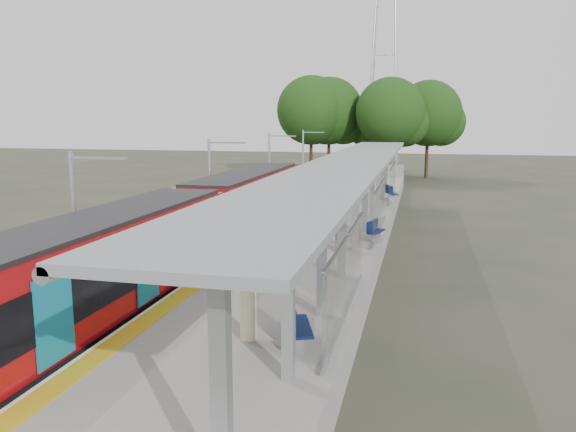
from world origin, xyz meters
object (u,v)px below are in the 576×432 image
object	(u,v)px
litter_bin	(341,239)
train	(197,225)
bench_mid	(375,230)
info_pillar_near	(248,309)
info_pillar_far	(373,190)
bench_near	(297,322)
bench_far	(391,192)

from	to	relation	value
litter_bin	train	bearing A→B (deg)	-170.74
bench_mid	litter_bin	size ratio (longest dim) A/B	1.38
info_pillar_near	info_pillar_far	size ratio (longest dim) A/B	1.00
bench_near	bench_far	world-z (taller)	bench_near
bench_mid	bench_far	size ratio (longest dim) A/B	0.93
bench_far	litter_bin	bearing A→B (deg)	-117.81
train	bench_near	bearing A→B (deg)	-54.94
train	info_pillar_near	size ratio (longest dim) A/B	15.33
bench_mid	litter_bin	distance (m)	2.75
train	info_pillar_far	world-z (taller)	train
info_pillar_near	litter_bin	world-z (taller)	info_pillar_near
bench_near	bench_far	xyz separation A→B (m)	(0.84, 25.56, -0.03)
info_pillar_far	litter_bin	xyz separation A→B (m)	(-0.06, -14.36, -0.27)
bench_far	info_pillar_far	distance (m)	1.72
litter_bin	bench_mid	bearing A→B (deg)	64.83
bench_far	info_pillar_far	bearing A→B (deg)	-153.97
bench_mid	info_pillar_far	size ratio (longest dim) A/B	0.79
bench_near	info_pillar_far	bearing A→B (deg)	72.26
bench_far	info_pillar_far	xyz separation A→B (m)	(-1.10, -1.30, 0.25)
bench_near	bench_mid	distance (m)	12.42
bench_near	info_pillar_far	xyz separation A→B (m)	(-0.27, 24.27, 0.22)
bench_mid	info_pillar_far	distance (m)	11.93
train	bench_far	size ratio (longest dim) A/B	18.07
bench_mid	info_pillar_near	xyz separation A→B (m)	(-2.09, -12.35, 0.29)
train	bench_mid	size ratio (longest dim) A/B	19.45
bench_mid	info_pillar_far	bearing A→B (deg)	110.93
info_pillar_far	bench_mid	bearing A→B (deg)	-99.83
bench_near	litter_bin	bearing A→B (deg)	73.50
bench_mid	info_pillar_near	size ratio (longest dim) A/B	0.79
train	litter_bin	world-z (taller)	train
train	info_pillar_far	bearing A→B (deg)	68.60
bench_near	info_pillar_near	bearing A→B (deg)	159.54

